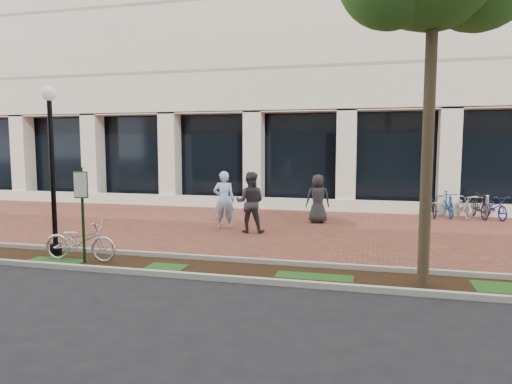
% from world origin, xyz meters
% --- Properties ---
extents(ground, '(120.00, 120.00, 0.00)m').
position_xyz_m(ground, '(0.00, 0.00, 0.00)').
color(ground, black).
rests_on(ground, ground).
extents(brick_plaza, '(40.00, 9.00, 0.01)m').
position_xyz_m(brick_plaza, '(0.00, 0.00, 0.01)').
color(brick_plaza, brown).
rests_on(brick_plaza, ground).
extents(planting_strip, '(40.00, 1.50, 0.01)m').
position_xyz_m(planting_strip, '(0.00, -5.25, 0.01)').
color(planting_strip, black).
rests_on(planting_strip, ground).
extents(curb_plaza_side, '(40.00, 0.12, 0.12)m').
position_xyz_m(curb_plaza_side, '(0.00, -4.50, 0.06)').
color(curb_plaza_side, '#AFB0A6').
rests_on(curb_plaza_side, ground).
extents(curb_street_side, '(40.00, 0.12, 0.12)m').
position_xyz_m(curb_street_side, '(0.00, -6.00, 0.06)').
color(curb_street_side, '#AFB0A6').
rests_on(curb_street_side, ground).
extents(near_office_building, '(40.00, 12.12, 16.00)m').
position_xyz_m(near_office_building, '(0.00, 10.47, 10.05)').
color(near_office_building, beige).
rests_on(near_office_building, ground).
extents(parking_sign, '(0.34, 0.07, 2.24)m').
position_xyz_m(parking_sign, '(-3.47, -5.43, 1.44)').
color(parking_sign, '#133515').
rests_on(parking_sign, ground).
extents(lamppost, '(0.36, 0.36, 4.17)m').
position_xyz_m(lamppost, '(-4.61, -4.94, 2.36)').
color(lamppost, black).
rests_on(lamppost, ground).
extents(locked_bicycle, '(1.87, 0.70, 0.97)m').
position_xyz_m(locked_bicycle, '(-3.67, -5.27, 0.49)').
color(locked_bicycle, silver).
rests_on(locked_bicycle, ground).
extents(pedestrian_left, '(0.78, 0.59, 1.91)m').
position_xyz_m(pedestrian_left, '(-1.67, -0.41, 0.96)').
color(pedestrian_left, '#8AA5CF').
rests_on(pedestrian_left, ground).
extents(pedestrian_mid, '(1.01, 0.82, 1.92)m').
position_xyz_m(pedestrian_mid, '(-0.66, -0.84, 0.96)').
color(pedestrian_mid, '#29292E').
rests_on(pedestrian_mid, ground).
extents(pedestrian_right, '(0.95, 0.74, 1.74)m').
position_xyz_m(pedestrian_right, '(1.20, 1.48, 0.87)').
color(pedestrian_right, '#252429').
rests_on(pedestrian_right, ground).
extents(bollard, '(0.12, 0.12, 0.96)m').
position_xyz_m(bollard, '(7.14, 3.42, 0.49)').
color(bollard, '#B3B4B8').
rests_on(bollard, ground).
extents(bike_rack_cluster, '(3.04, 1.80, 0.99)m').
position_xyz_m(bike_rack_cluster, '(6.43, 3.94, 0.47)').
color(bike_rack_cluster, black).
rests_on(bike_rack_cluster, ground).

